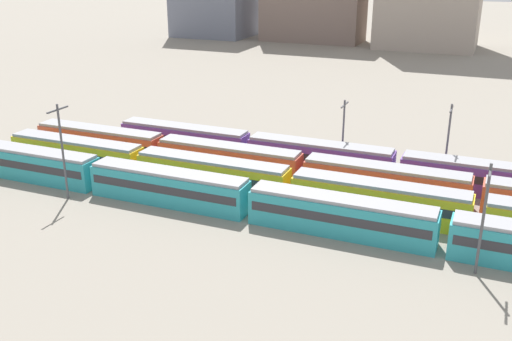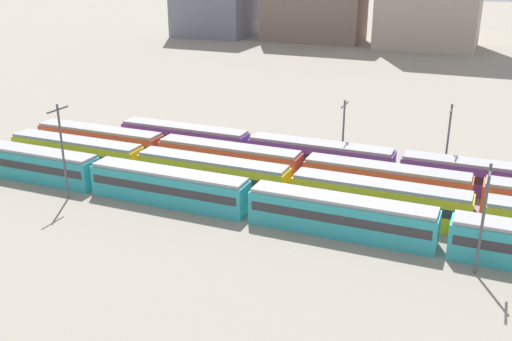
% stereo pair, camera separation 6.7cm
% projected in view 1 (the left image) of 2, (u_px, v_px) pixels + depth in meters
% --- Properties ---
extents(ground_plane, '(600.00, 600.00, 0.00)m').
position_uv_depth(ground_plane, '(149.00, 170.00, 72.61)').
color(ground_plane, gray).
extents(train_track_0, '(74.70, 3.06, 3.75)m').
position_uv_depth(train_track_0, '(250.00, 200.00, 59.06)').
color(train_track_0, teal).
rests_on(train_track_0, ground_plane).
extents(train_track_1, '(93.60, 3.06, 3.75)m').
position_uv_depth(train_track_1, '(379.00, 200.00, 59.20)').
color(train_track_1, yellow).
rests_on(train_track_1, ground_plane).
extents(train_track_2, '(93.60, 3.06, 3.75)m').
position_uv_depth(train_track_2, '(385.00, 182.00, 63.83)').
color(train_track_2, '#BC4C38').
rests_on(train_track_2, ground_plane).
extents(train_track_3, '(93.60, 3.06, 3.75)m').
position_uv_depth(train_track_3, '(484.00, 178.00, 64.75)').
color(train_track_3, '#6B429E').
rests_on(train_track_3, ground_plane).
extents(catenary_pole_0, '(0.24, 3.20, 10.63)m').
position_uv_depth(catenary_pole_0, '(62.00, 148.00, 62.27)').
color(catenary_pole_0, '#4C4C51').
rests_on(catenary_pole_0, ground_plane).
extents(catenary_pole_1, '(0.24, 3.20, 9.18)m').
position_uv_depth(catenary_pole_1, '(448.00, 138.00, 68.05)').
color(catenary_pole_1, '#4C4C51').
rests_on(catenary_pole_1, ground_plane).
extents(catenary_pole_2, '(0.24, 3.20, 9.85)m').
position_uv_depth(catenary_pole_2, '(484.00, 214.00, 47.41)').
color(catenary_pole_2, '#4C4C51').
rests_on(catenary_pole_2, ground_plane).
extents(catenary_pole_3, '(0.24, 3.20, 8.52)m').
position_uv_depth(catenary_pole_3, '(343.00, 129.00, 72.46)').
color(catenary_pole_3, '#4C4C51').
rests_on(catenary_pole_3, ground_plane).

